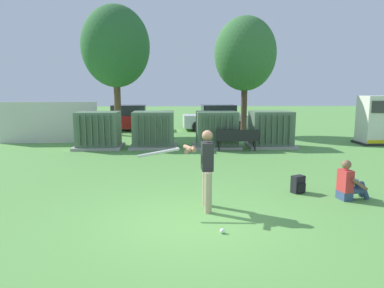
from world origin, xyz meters
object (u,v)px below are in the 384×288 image
(transformer_east, at_px, (271,130))
(batter, at_px, (204,166))
(park_bench, at_px, (237,138))
(parked_car_leftmost, at_px, (127,119))
(seated_spectator, at_px, (349,184))
(transformer_mid_east, at_px, (217,130))
(transformer_west, at_px, (99,131))
(transformer_mid_west, at_px, (154,130))
(generator_enclosure, at_px, (376,120))
(backpack, at_px, (298,185))
(parked_car_left_of_center, at_px, (217,118))
(sports_ball, at_px, (222,231))

(transformer_east, bearing_deg, batter, -113.98)
(park_bench, distance_m, parked_car_leftmost, 9.65)
(seated_spectator, bearing_deg, transformer_mid_east, 106.62)
(transformer_west, distance_m, transformer_mid_west, 2.43)
(generator_enclosure, height_order, park_bench, generator_enclosure)
(transformer_west, distance_m, backpack, 9.68)
(seated_spectator, bearing_deg, generator_enclosure, 56.97)
(transformer_east, bearing_deg, parked_car_leftmost, 137.53)
(transformer_mid_east, relative_size, seated_spectator, 2.18)
(generator_enclosure, distance_m, park_bench, 7.12)
(park_bench, relative_size, seated_spectator, 1.88)
(transformer_mid_west, height_order, park_bench, transformer_mid_west)
(batter, bearing_deg, transformer_mid_east, 81.69)
(transformer_west, xyz_separation_m, parked_car_leftmost, (0.32, 6.81, -0.04))
(generator_enclosure, relative_size, parked_car_left_of_center, 0.54)
(backpack, bearing_deg, transformer_west, 132.58)
(parked_car_leftmost, xyz_separation_m, parked_car_left_of_center, (5.72, 0.00, 0.00))
(transformer_mid_west, xyz_separation_m, sports_ball, (1.87, -9.62, -0.74))
(transformer_mid_east, xyz_separation_m, backpack, (1.27, -7.11, -0.57))
(parked_car_leftmost, bearing_deg, parked_car_left_of_center, 0.03)
(batter, height_order, backpack, batter)
(backpack, height_order, parked_car_leftmost, parked_car_leftmost)
(generator_enclosure, xyz_separation_m, park_bench, (-6.92, -1.57, -0.60))
(transformer_east, relative_size, generator_enclosure, 0.91)
(transformer_mid_west, bearing_deg, sports_ball, -79.02)
(transformer_mid_east, height_order, seated_spectator, transformer_mid_east)
(backpack, xyz_separation_m, parked_car_leftmost, (-6.22, 13.93, 0.54))
(transformer_mid_east, relative_size, backpack, 4.77)
(generator_enclosure, xyz_separation_m, backpack, (-6.41, -7.73, -0.92))
(transformer_mid_east, relative_size, parked_car_left_of_center, 0.49)
(transformer_mid_west, distance_m, park_bench, 3.76)
(transformer_east, xyz_separation_m, parked_car_left_of_center, (-1.70, 6.79, -0.04))
(transformer_mid_west, xyz_separation_m, transformer_east, (5.31, -0.05, 0.00))
(parked_car_leftmost, bearing_deg, transformer_mid_west, -72.64)
(park_bench, bearing_deg, backpack, -85.26)
(generator_enclosure, bearing_deg, parked_car_left_of_center, 138.06)
(transformer_west, bearing_deg, transformer_mid_west, 1.68)
(park_bench, relative_size, sports_ball, 20.11)
(transformer_mid_east, bearing_deg, backpack, -79.83)
(transformer_east, bearing_deg, transformer_mid_west, 179.51)
(transformer_west, bearing_deg, batter, -63.70)
(transformer_mid_east, relative_size, park_bench, 1.16)
(transformer_mid_west, relative_size, seated_spectator, 2.18)
(backpack, bearing_deg, generator_enclosure, 50.33)
(transformer_east, height_order, sports_ball, transformer_east)
(transformer_east, xyz_separation_m, parked_car_leftmost, (-7.42, 6.79, -0.04))
(backpack, relative_size, parked_car_leftmost, 0.10)
(transformer_west, bearing_deg, seated_spectator, -45.48)
(transformer_east, relative_size, batter, 1.21)
(park_bench, height_order, seated_spectator, seated_spectator)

